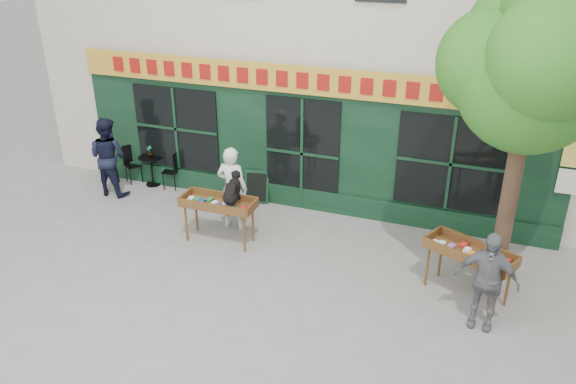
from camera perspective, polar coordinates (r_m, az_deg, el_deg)
name	(u,v)px	position (r m, az deg, el deg)	size (l,w,h in m)	color
ground	(263,256)	(11.20, -2.54, -6.52)	(80.00, 80.00, 0.00)	slate
street_tree	(537,61)	(9.29, 24.00, 12.11)	(3.05, 2.90, 5.60)	#382619
book_cart_center	(218,205)	(11.41, -7.08, -1.34)	(1.51, 0.64, 0.99)	brown
dog	(232,188)	(11.03, -5.70, 0.44)	(0.34, 0.60, 0.60)	black
woman	(232,188)	(11.89, -5.69, 0.38)	(0.67, 0.44, 1.84)	silver
book_cart_right	(470,255)	(10.13, 17.97, -6.10)	(1.62, 1.19, 0.99)	brown
man_right	(486,280)	(9.48, 19.48, -8.45)	(1.00, 0.41, 1.70)	slate
bistro_table	(151,165)	(14.44, -13.73, 2.69)	(0.60, 0.60, 0.76)	black
bistro_chair_left	(131,160)	(14.81, -15.64, 3.11)	(0.51, 0.51, 0.95)	black
bistro_chair_right	(174,168)	(14.11, -11.54, 2.44)	(0.42, 0.41, 0.95)	black
potted_plant	(150,151)	(14.31, -13.88, 4.04)	(0.15, 0.10, 0.29)	gray
man_left	(108,157)	(14.08, -17.81, 3.44)	(0.93, 0.73, 1.92)	black
chalkboard	(257,187)	(13.17, -3.22, 0.51)	(0.59, 0.30, 0.79)	black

